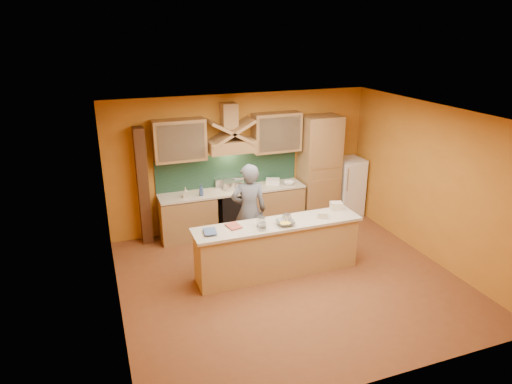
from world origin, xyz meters
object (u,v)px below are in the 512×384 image
object	(u,v)px
person	(249,211)
kitchen_scale	(287,218)
stove	(233,211)
mixing_bowl	(285,223)
fridge	(348,187)

from	to	relation	value
person	kitchen_scale	bearing A→B (deg)	128.76
stove	mixing_bowl	world-z (taller)	mixing_bowl
stove	kitchen_scale	xyz separation A→B (m)	(0.37, -1.86, 0.54)
kitchen_scale	stove	bearing A→B (deg)	85.23
stove	fridge	distance (m)	2.71
stove	mixing_bowl	size ratio (longest dim) A/B	3.00
kitchen_scale	mixing_bowl	distance (m)	0.18
stove	fridge	size ratio (longest dim) A/B	0.69
person	mixing_bowl	distance (m)	0.95
person	kitchen_scale	distance (m)	0.85
person	mixing_bowl	size ratio (longest dim) A/B	5.96
mixing_bowl	kitchen_scale	bearing A→B (deg)	59.04
fridge	mixing_bowl	size ratio (longest dim) A/B	4.34
person	mixing_bowl	bearing A→B (deg)	119.12
stove	fridge	xyz separation A→B (m)	(2.70, 0.00, 0.20)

